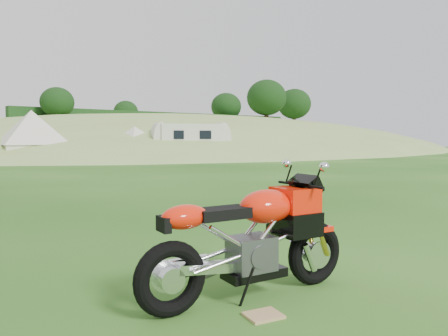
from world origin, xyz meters
TOP-DOWN VIEW (x-y plane):
  - ground at (0.00, 0.00)m, footprint 120.00×120.00m
  - hillside at (24.00, 40.00)m, footprint 80.00×64.00m
  - hedgerow at (24.00, 40.00)m, footprint 36.00×1.20m
  - sport_motorcycle at (-1.32, -2.00)m, footprint 2.02×0.76m
  - plywood_board at (-1.49, -2.35)m, footprint 0.32×0.27m
  - tent_mid at (3.21, 21.47)m, footprint 3.38×3.38m
  - tent_right at (8.73, 19.69)m, footprint 3.14×3.14m
  - caravan at (11.56, 17.80)m, footprint 5.24×3.78m

SIDE VIEW (x-z plane):
  - ground at x=0.00m, z-range 0.00..0.00m
  - hillside at x=24.00m, z-range -4.00..4.00m
  - hedgerow at x=24.00m, z-range -4.30..4.30m
  - plywood_board at x=-1.49m, z-range 0.00..0.02m
  - sport_motorcycle at x=-1.32m, z-range 0.00..1.18m
  - caravan at x=11.56m, z-range 0.00..2.24m
  - tent_right at x=8.73m, z-range 0.00..2.26m
  - tent_mid at x=3.21m, z-range 0.00..2.80m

